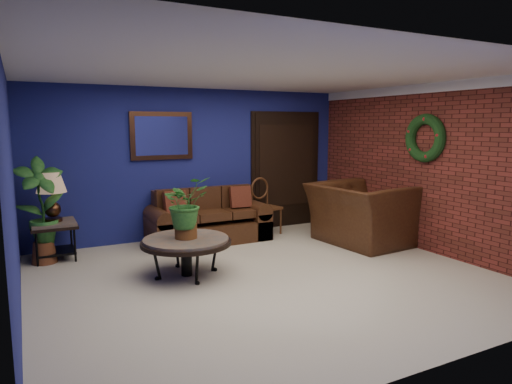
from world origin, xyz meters
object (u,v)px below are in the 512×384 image
table_lamp (52,191)px  side_chair (264,202)px  coffee_table (186,242)px  armchair (361,214)px  sofa (207,223)px  end_table (54,230)px

table_lamp → side_chair: (3.40, 0.07, -0.43)m
coffee_table → side_chair: (1.97, 1.59, 0.13)m
coffee_table → armchair: size_ratio=0.77×
sofa → table_lamp: (-2.31, -0.02, 0.70)m
table_lamp → side_chair: size_ratio=0.68×
side_chair → armchair: side_chair is taller
end_table → side_chair: size_ratio=0.62×
end_table → armchair: (4.45, -1.28, 0.06)m
coffee_table → armchair: (3.02, 0.24, 0.05)m
table_lamp → side_chair: 3.42m
coffee_table → table_lamp: size_ratio=1.70×
sofa → table_lamp: table_lamp is taller
sofa → table_lamp: size_ratio=2.91×
side_chair → armchair: bearing=-63.5°
table_lamp → armchair: 4.66m
end_table → side_chair: (3.40, 0.07, 0.13)m
sofa → end_table: bearing=-179.4°
coffee_table → end_table: end_table is taller
table_lamp → side_chair: table_lamp is taller
end_table → table_lamp: bearing=0.0°
coffee_table → table_lamp: bearing=133.3°
side_chair → sofa: bearing=171.0°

